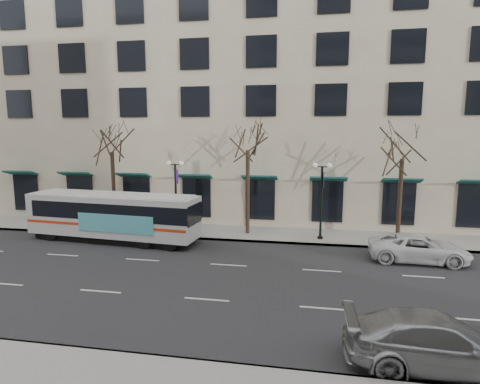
% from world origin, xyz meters
% --- Properties ---
extents(ground, '(160.00, 160.00, 0.00)m').
position_xyz_m(ground, '(0.00, 0.00, 0.00)').
color(ground, black).
rests_on(ground, ground).
extents(sidewalk_far, '(80.00, 4.00, 0.15)m').
position_xyz_m(sidewalk_far, '(5.00, 9.00, 0.07)').
color(sidewalk_far, gray).
rests_on(sidewalk_far, ground).
extents(building_hotel, '(40.00, 20.00, 24.00)m').
position_xyz_m(building_hotel, '(-2.00, 21.00, 12.00)').
color(building_hotel, '#B6A88B').
rests_on(building_hotel, ground).
extents(tree_far_left, '(3.60, 3.60, 8.34)m').
position_xyz_m(tree_far_left, '(-10.00, 8.80, 6.70)').
color(tree_far_left, black).
rests_on(tree_far_left, ground).
extents(tree_far_mid, '(3.60, 3.60, 8.55)m').
position_xyz_m(tree_far_mid, '(0.00, 8.80, 6.91)').
color(tree_far_mid, black).
rests_on(tree_far_mid, ground).
extents(tree_far_right, '(3.60, 3.60, 8.06)m').
position_xyz_m(tree_far_right, '(10.00, 8.80, 6.42)').
color(tree_far_right, black).
rests_on(tree_far_right, ground).
extents(lamp_post_left, '(1.22, 0.45, 5.21)m').
position_xyz_m(lamp_post_left, '(-4.99, 8.20, 2.94)').
color(lamp_post_left, black).
rests_on(lamp_post_left, ground).
extents(lamp_post_right, '(1.22, 0.45, 5.21)m').
position_xyz_m(lamp_post_right, '(5.01, 8.20, 2.94)').
color(lamp_post_right, black).
rests_on(lamp_post_right, ground).
extents(city_bus, '(11.86, 3.65, 3.16)m').
position_xyz_m(city_bus, '(-8.47, 5.79, 1.73)').
color(city_bus, silver).
rests_on(city_bus, ground).
extents(silver_car, '(5.76, 2.46, 1.66)m').
position_xyz_m(silver_car, '(8.32, -5.91, 0.83)').
color(silver_car, '#93969A').
rests_on(silver_car, ground).
extents(white_pickup, '(5.48, 2.71, 1.50)m').
position_xyz_m(white_pickup, '(10.35, 4.87, 0.75)').
color(white_pickup, silver).
rests_on(white_pickup, ground).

